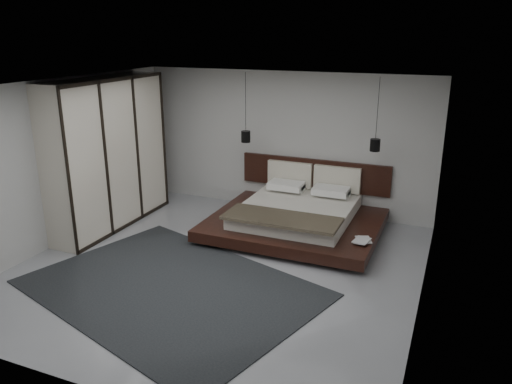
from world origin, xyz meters
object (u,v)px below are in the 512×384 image
at_px(lattice_screen, 145,140).
at_px(pendant_right, 375,145).
at_px(bed, 297,215).
at_px(wardrobe, 108,154).
at_px(rug, 171,288).
at_px(pendant_left, 246,136).

distance_m(lattice_screen, pendant_right, 4.86).
height_order(lattice_screen, bed, lattice_screen).
xyz_separation_m(pendant_right, wardrobe, (-4.59, -1.50, -0.25)).
xyz_separation_m(bed, wardrobe, (-3.36, -1.00, 1.08)).
bearing_deg(rug, pendant_right, 55.66).
bearing_deg(wardrobe, pendant_right, 18.09).
relative_size(wardrobe, rug, 0.70).
bearing_deg(pendant_left, bed, -21.84).
bearing_deg(bed, pendant_right, 21.84).
bearing_deg(bed, rug, -109.73).
distance_m(lattice_screen, bed, 3.78).
xyz_separation_m(lattice_screen, pendant_right, (4.84, -0.05, 0.33)).
bearing_deg(rug, bed, 70.27).
relative_size(lattice_screen, bed, 0.86).
bearing_deg(lattice_screen, pendant_right, -0.64).
bearing_deg(pendant_right, bed, -158.16).
bearing_deg(rug, pendant_left, 94.27).
height_order(bed, pendant_left, pendant_left).
xyz_separation_m(wardrobe, rug, (2.36, -1.77, -1.37)).
height_order(wardrobe, rug, wardrobe).
distance_m(lattice_screen, wardrobe, 1.58).
bearing_deg(bed, wardrobe, -163.34).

